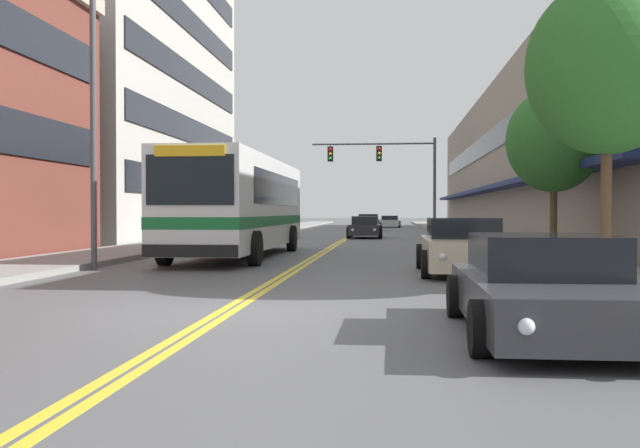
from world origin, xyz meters
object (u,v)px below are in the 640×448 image
car_navy_parked_left_near (274,227)px  street_tree_right_near (607,67)px  car_dark_grey_parked_right_foreground (545,289)px  car_black_moving_second (368,223)px  fire_hydrant (492,239)px  street_lamp_left_near (102,61)px  traffic_signal_mast (390,165)px  car_silver_moving_third (390,222)px  street_tree_right_mid (554,141)px  car_charcoal_moving_lead (365,228)px  city_bus (241,202)px  car_champagne_parked_right_mid (463,248)px

car_navy_parked_left_near → street_tree_right_near: (10.82, -27.26, 3.63)m
car_dark_grey_parked_right_foreground → car_black_moving_second: size_ratio=1.05×
fire_hydrant → car_black_moving_second: bearing=99.1°
street_lamp_left_near → car_dark_grey_parked_right_foreground: bearing=-43.7°
street_tree_right_near → traffic_signal_mast: bearing=97.7°
car_silver_moving_third → street_tree_right_near: (4.08, -55.92, 3.71)m
car_navy_parked_left_near → car_black_moving_second: bearing=72.3°
car_navy_parked_left_near → street_tree_right_mid: bearing=-58.6°
car_dark_grey_parked_right_foreground → car_charcoal_moving_lead: 32.73m
city_bus → car_silver_moving_third: bearing=83.7°
car_navy_parked_left_near → fire_hydrant: 19.43m
car_navy_parked_left_near → street_lamp_left_near: bearing=-91.9°
car_dark_grey_parked_right_foreground → car_silver_moving_third: (-1.95, 60.67, -0.03)m
car_navy_parked_left_near → street_lamp_left_near: size_ratio=0.49×
car_charcoal_moving_lead → traffic_signal_mast: (1.46, 2.10, 3.76)m
city_bus → traffic_signal_mast: size_ratio=1.63×
street_lamp_left_near → street_tree_right_near: (11.59, -4.30, -1.25)m
car_dark_grey_parked_right_foreground → car_black_moving_second: (-3.64, 47.87, 0.06)m
car_champagne_parked_right_mid → traffic_signal_mast: bearing=94.0°
car_charcoal_moving_lead → car_silver_moving_third: 28.15m
car_champagne_parked_right_mid → car_dark_grey_parked_right_foreground: bearing=-89.3°
city_bus → street_tree_right_mid: bearing=-11.7°
car_dark_grey_parked_right_foreground → car_silver_moving_third: size_ratio=1.11×
street_lamp_left_near → street_tree_right_near: bearing=-20.4°
car_silver_moving_third → car_charcoal_moving_lead: bearing=-92.9°
street_lamp_left_near → fire_hydrant: size_ratio=10.16×
car_silver_moving_third → car_dark_grey_parked_right_foreground: bearing=-88.2°
car_silver_moving_third → car_black_moving_second: bearing=-97.5°
car_dark_grey_parked_right_foreground → fire_hydrant: (1.52, 15.49, 0.05)m
car_silver_moving_third → street_lamp_left_near: size_ratio=0.45×
car_charcoal_moving_lead → street_tree_right_mid: bearing=-72.1°
street_tree_right_mid → car_charcoal_moving_lead: bearing=107.9°
city_bus → traffic_signal_mast: (5.11, 19.68, 2.50)m
car_dark_grey_parked_right_foreground → car_charcoal_moving_lead: car_charcoal_moving_lead is taller
car_dark_grey_parked_right_foreground → car_silver_moving_third: 60.70m
car_charcoal_moving_lead → street_tree_right_near: 28.58m
traffic_signal_mast → car_champagne_parked_right_mid: bearing=-86.0°
traffic_signal_mast → car_black_moving_second: bearing=97.4°
car_charcoal_moving_lead → street_tree_right_near: street_tree_right_near is taller
street_tree_right_mid → car_black_moving_second: bearing=100.7°
car_navy_parked_left_near → street_tree_right_near: bearing=-68.3°
city_bus → fire_hydrant: 8.65m
traffic_signal_mast → fire_hydrant: traffic_signal_mast is taller
car_charcoal_moving_lead → car_black_moving_second: (-0.26, 15.31, 0.03)m
city_bus → car_silver_moving_third: size_ratio=2.88×
car_champagne_parked_right_mid → city_bus: bearing=138.5°
car_navy_parked_left_near → car_black_moving_second: 16.65m
street_lamp_left_near → street_tree_right_mid: size_ratio=1.86×
car_silver_moving_third → city_bus: bearing=-96.3°
car_dark_grey_parked_right_foreground → car_black_moving_second: bearing=94.3°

